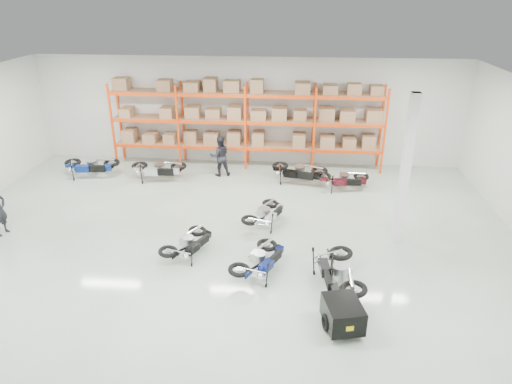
# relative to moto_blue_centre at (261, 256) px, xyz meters

# --- Properties ---
(room) EXTENTS (18.00, 18.00, 18.00)m
(room) POSITION_rel_moto_blue_centre_xyz_m (-1.23, 1.63, 1.72)
(room) COLOR #B5CAB9
(room) RESTS_ON ground
(pallet_rack) EXTENTS (11.28, 0.98, 3.62)m
(pallet_rack) POSITION_rel_moto_blue_centre_xyz_m (-1.23, 8.08, 1.73)
(pallet_rack) COLOR #FF450D
(pallet_rack) RESTS_ON ground
(structural_column) EXTENTS (0.25, 0.25, 4.50)m
(structural_column) POSITION_rel_moto_blue_centre_xyz_m (3.97, 2.13, 1.72)
(structural_column) COLOR white
(structural_column) RESTS_ON ground
(moto_blue_centre) EXTENTS (1.53, 1.93, 1.12)m
(moto_blue_centre) POSITION_rel_moto_blue_centre_xyz_m (0.00, 0.00, 0.00)
(moto_blue_centre) COLOR #07114C
(moto_blue_centre) RESTS_ON ground
(moto_silver_left) EXTENTS (1.42, 1.83, 1.06)m
(moto_silver_left) POSITION_rel_moto_blue_centre_xyz_m (-0.04, 2.76, -0.03)
(moto_silver_left) COLOR silver
(moto_silver_left) RESTS_ON ground
(moto_black_far_left) EXTENTS (1.40, 1.80, 1.04)m
(moto_black_far_left) POSITION_rel_moto_blue_centre_xyz_m (-2.11, 0.73, -0.04)
(moto_black_far_left) COLOR black
(moto_black_far_left) RESTS_ON ground
(moto_touring_right) EXTENTS (1.17, 2.03, 1.25)m
(moto_touring_right) POSITION_rel_moto_blue_centre_xyz_m (1.99, -0.43, 0.06)
(moto_touring_right) COLOR black
(moto_touring_right) RESTS_ON ground
(trailer) EXTENTS (0.97, 1.69, 0.68)m
(trailer) POSITION_rel_moto_blue_centre_xyz_m (1.99, -2.03, -0.13)
(trailer) COLOR black
(trailer) RESTS_ON ground
(moto_back_a) EXTENTS (1.99, 1.08, 1.25)m
(moto_back_a) POSITION_rel_moto_blue_centre_xyz_m (-7.42, 6.31, 0.06)
(moto_back_a) COLOR navy
(moto_back_a) RESTS_ON ground
(moto_back_b) EXTENTS (1.94, 1.04, 1.23)m
(moto_back_b) POSITION_rel_moto_blue_centre_xyz_m (-4.60, 6.21, 0.05)
(moto_back_b) COLOR silver
(moto_back_b) RESTS_ON ground
(moto_back_c) EXTENTS (2.13, 1.45, 1.26)m
(moto_back_c) POSITION_rel_moto_blue_centre_xyz_m (0.96, 6.41, 0.06)
(moto_back_c) COLOR black
(moto_back_c) RESTS_ON ground
(moto_back_d) EXTENTS (1.78, 0.97, 1.12)m
(moto_back_d) POSITION_rel_moto_blue_centre_xyz_m (2.68, 5.88, -0.00)
(moto_back_d) COLOR #430D16
(moto_back_d) RESTS_ON ground
(person_back) EXTENTS (0.97, 0.85, 1.66)m
(person_back) POSITION_rel_moto_blue_centre_xyz_m (-2.19, 6.88, 0.30)
(person_back) COLOR black
(person_back) RESTS_ON ground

